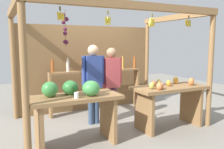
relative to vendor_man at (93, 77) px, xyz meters
The scene contains 7 objects.
ground_plane 1.00m from the vendor_man, ahead, with size 12.00×12.00×0.00m, color gray.
market_stall 0.68m from the vendor_man, 58.59° to the left, with size 3.52×2.27×2.27m.
fruit_counter_left 1.09m from the vendor_man, 127.85° to the right, with size 1.43×0.64×1.05m.
fruit_counter_right 1.53m from the vendor_man, 34.38° to the right, with size 1.43×0.64×0.96m.
bottle_shelf_unit 0.90m from the vendor_man, 63.08° to the left, with size 2.26×0.22×1.33m.
vendor_man is the anchor object (origin of this frame).
vendor_woman 0.41m from the vendor_man, ahead, with size 0.48×0.21×1.54m.
Camera 1 is at (-2.02, -4.35, 1.63)m, focal length 38.08 mm.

